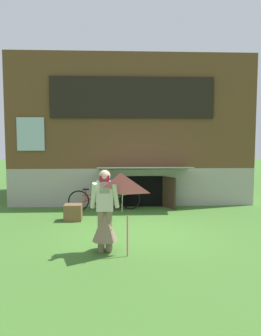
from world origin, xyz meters
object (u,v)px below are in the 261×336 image
at_px(bicycle_green, 117,199).
at_px(bicycle_red, 93,200).
at_px(kite, 121,192).
at_px(wooden_crate, 73,212).
at_px(person, 105,217).

bearing_deg(bicycle_green, bicycle_red, -157.46).
height_order(kite, wooden_crate, kite).
bearing_deg(kite, bicycle_green, 90.92).
bearing_deg(bicycle_green, kite, -81.56).
xyz_separation_m(kite, bicycle_green, (-0.07, 4.53, -0.96)).
xyz_separation_m(person, bicycle_red, (-0.52, 3.83, -0.36)).
bearing_deg(kite, wooden_crate, 112.99).
bearing_deg(bicycle_red, person, -88.71).
bearing_deg(kite, person, 122.77).
relative_size(person, bicycle_green, 1.08).
distance_m(bicycle_red, wooden_crate, 1.33).
distance_m(person, bicycle_red, 3.88).
relative_size(bicycle_red, wooden_crate, 3.25).
bearing_deg(person, kite, -68.67).
bearing_deg(bicycle_red, bicycle_green, 8.65).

